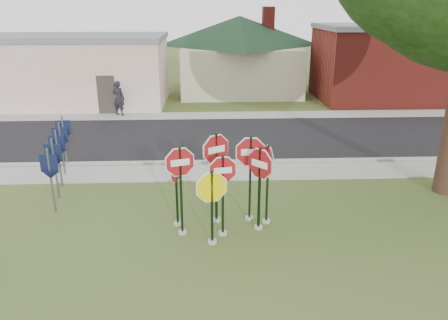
{
  "coord_description": "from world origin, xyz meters",
  "views": [
    {
      "loc": [
        -0.41,
        -9.6,
        5.89
      ],
      "look_at": [
        0.08,
        2.0,
        1.76
      ],
      "focal_mm": 35.0,
      "sensor_mm": 36.0,
      "label": 1
    }
  ],
  "objects_px": {
    "stop_sign_center": "(223,185)",
    "stop_sign_left": "(180,178)",
    "stop_sign_yellow": "(212,199)",
    "pedestrian": "(119,98)"
  },
  "relations": [
    {
      "from": "stop_sign_center",
      "to": "stop_sign_left",
      "type": "distance_m",
      "value": 1.12
    },
    {
      "from": "stop_sign_yellow",
      "to": "pedestrian",
      "type": "bearing_deg",
      "value": 109.33
    },
    {
      "from": "stop_sign_yellow",
      "to": "stop_sign_left",
      "type": "height_order",
      "value": "stop_sign_left"
    },
    {
      "from": "stop_sign_left",
      "to": "pedestrian",
      "type": "height_order",
      "value": "stop_sign_left"
    },
    {
      "from": "stop_sign_yellow",
      "to": "pedestrian",
      "type": "relative_size",
      "value": 1.11
    },
    {
      "from": "stop_sign_left",
      "to": "pedestrian",
      "type": "xyz_separation_m",
      "value": [
        -4.14,
        13.55,
        -0.61
      ]
    },
    {
      "from": "stop_sign_yellow",
      "to": "stop_sign_left",
      "type": "bearing_deg",
      "value": 146.05
    },
    {
      "from": "stop_sign_center",
      "to": "stop_sign_yellow",
      "type": "distance_m",
      "value": 0.56
    },
    {
      "from": "stop_sign_center",
      "to": "stop_sign_left",
      "type": "height_order",
      "value": "stop_sign_left"
    },
    {
      "from": "stop_sign_yellow",
      "to": "stop_sign_center",
      "type": "bearing_deg",
      "value": 56.22
    }
  ]
}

